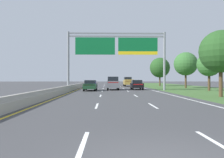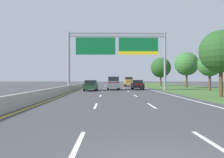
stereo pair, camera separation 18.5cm
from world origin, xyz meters
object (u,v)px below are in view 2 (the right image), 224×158
overhead_sign_gantry (117,49)px  roadside_tree_far (187,64)px  roadside_tree_mid (210,64)px  car_black_right_lane_sedan (137,85)px  roadside_tree_distant (161,68)px  car_darkgreen_left_lane_sedan (91,85)px  car_blue_centre_lane_sedan (112,83)px  pickup_truck_gold (129,82)px  roadside_tree_near (221,52)px  car_grey_centre_lane_suv (113,83)px

overhead_sign_gantry → roadside_tree_far: overhead_sign_gantry is taller
roadside_tree_far → roadside_tree_mid: bearing=-90.4°
car_black_right_lane_sedan → roadside_tree_distant: 20.49m
overhead_sign_gantry → roadside_tree_distant: 24.39m
roadside_tree_mid → roadside_tree_distant: (-1.99, 22.92, 0.62)m
overhead_sign_gantry → car_darkgreen_left_lane_sedan: bearing=-169.8°
car_black_right_lane_sedan → car_blue_centre_lane_sedan: same height
overhead_sign_gantry → roadside_tree_mid: bearing=-6.5°
car_darkgreen_left_lane_sedan → roadside_tree_mid: bearing=-91.5°
pickup_truck_gold → roadside_tree_near: 33.46m
car_black_right_lane_sedan → car_darkgreen_left_lane_sedan: bearing=117.4°
car_blue_centre_lane_sedan → roadside_tree_distant: (12.06, 1.98, 3.70)m
overhead_sign_gantry → car_grey_centre_lane_suv: bearing=103.8°
car_grey_centre_lane_suv → roadside_tree_near: 18.36m
overhead_sign_gantry → car_darkgreen_left_lane_sedan: 6.83m
car_black_right_lane_sedan → roadside_tree_distant: size_ratio=0.64×
car_darkgreen_left_lane_sedan → pickup_truck_gold: bearing=-18.8°
car_blue_centre_lane_sedan → car_black_right_lane_sedan: bearing=-167.2°
roadside_tree_near → roadside_tree_distant: size_ratio=0.94×
pickup_truck_gold → car_blue_centre_lane_sedan: (-4.08, -0.49, -0.26)m
car_darkgreen_left_lane_sedan → car_blue_centre_lane_sedan: 20.39m
pickup_truck_gold → roadside_tree_far: size_ratio=0.79×
roadside_tree_far → car_blue_centre_lane_sedan: bearing=142.9°
overhead_sign_gantry → car_blue_centre_lane_sedan: (-0.49, 19.40, -5.55)m
roadside_tree_far → roadside_tree_distant: bearing=99.2°
overhead_sign_gantry → roadside_tree_mid: overhead_sign_gantry is taller
car_black_right_lane_sedan → roadside_tree_far: bearing=-59.2°
car_grey_centre_lane_suv → roadside_tree_near: (10.16, -14.92, 3.34)m
overhead_sign_gantry → roadside_tree_near: 16.18m
pickup_truck_gold → car_darkgreen_left_lane_sedan: size_ratio=1.22×
roadside_tree_mid → roadside_tree_far: (0.07, 10.27, 0.73)m
car_darkgreen_left_lane_sedan → car_black_right_lane_sedan: bearing=-62.5°
car_grey_centre_lane_suv → roadside_tree_distant: 23.03m
overhead_sign_gantry → roadside_tree_near: size_ratio=2.31×
overhead_sign_gantry → car_black_right_lane_sedan: (3.46, 2.93, -5.55)m
overhead_sign_gantry → pickup_truck_gold: (3.59, 19.89, -5.30)m
car_blue_centre_lane_sedan → roadside_tree_near: roadside_tree_near is taller
overhead_sign_gantry → car_blue_centre_lane_sedan: size_ratio=3.41×
roadside_tree_distant → car_blue_centre_lane_sedan: bearing=-170.7°
car_black_right_lane_sedan → roadside_tree_mid: size_ratio=0.78×
pickup_truck_gold → roadside_tree_distant: bearing=-79.4°
car_blue_centre_lane_sedan → roadside_tree_far: bearing=-127.8°
pickup_truck_gold → roadside_tree_distant: roadside_tree_distant is taller
overhead_sign_gantry → car_grey_centre_lane_suv: (-0.51, 2.08, -5.27)m
car_black_right_lane_sedan → roadside_tree_near: size_ratio=0.68×
overhead_sign_gantry → pickup_truck_gold: 20.89m
car_darkgreen_left_lane_sedan → car_black_right_lane_sedan: same height
car_grey_centre_lane_suv → car_black_right_lane_sedan: car_grey_centre_lane_suv is taller
roadside_tree_far → car_darkgreen_left_lane_sedan: bearing=-151.7°
overhead_sign_gantry → car_grey_centre_lane_suv: size_ratio=3.20×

